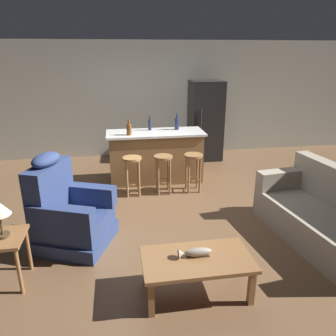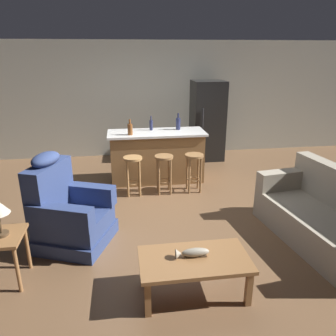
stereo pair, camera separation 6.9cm
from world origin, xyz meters
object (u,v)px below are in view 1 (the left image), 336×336
Objects in this scene: kitchen_island at (156,156)px; bottle_short_amber at (177,123)px; fish_figurine at (195,253)px; refrigerator at (205,121)px; bar_stool_left at (132,169)px; bottle_tall_green at (150,125)px; couch at (326,218)px; bar_stool_right at (193,166)px; bottle_wine_dark at (129,129)px; recliner_near_lamp at (68,213)px; end_table at (1,245)px; coffee_table at (197,263)px; bar_stool_middle at (163,167)px.

bottle_short_amber is at bearing 17.77° from kitchen_island.
refrigerator reaches higher than fish_figurine.
bar_stool_left is at bearing 100.55° from fish_figurine.
bottle_tall_green is at bearing 177.55° from bottle_short_amber.
bottle_short_amber is (0.51, -0.02, 0.02)m from bottle_tall_green.
couch is at bearing -61.07° from bottle_short_amber.
bar_stool_left is at bearing -116.40° from bottle_tall_green.
bottle_wine_dark reaches higher than bar_stool_right.
bar_stool_right is (1.06, 0.00, 0.00)m from bar_stool_left.
bottle_tall_green is (1.28, 2.19, 0.63)m from recliner_near_lamp.
kitchen_island is (1.37, 2.03, 0.06)m from recliner_near_lamp.
end_table is 5.11m from refrigerator.
recliner_near_lamp is 4.26× the size of bottle_wine_dark.
recliner_near_lamp is 4.20m from refrigerator.
bar_stool_right is at bearing 39.63° from end_table.
end_table is at bearing 166.37° from coffee_table.
refrigerator is at bearing 50.52° from end_table.
kitchen_island is 0.79m from bar_stool_left.
bottle_tall_green is (-0.08, 0.16, 0.57)m from kitchen_island.
refrigerator is (-0.61, 3.71, 0.54)m from couch.
bar_stool_left is at bearing 100.80° from coffee_table.
recliner_near_lamp is 2.89m from bottle_short_amber.
kitchen_island is at bearing 89.96° from fish_figurine.
coffee_table is at bearing -18.96° from recliner_near_lamp.
recliner_near_lamp reaches higher than coffee_table.
end_table is at bearing -129.72° from bottle_short_amber.
bar_stool_left reaches higher than coffee_table.
kitchen_island is 2.65× the size of bar_stool_left.
end_table is at bearing -140.37° from bar_stool_right.
bottle_tall_green is at bearing 117.99° from kitchen_island.
bar_stool_middle is 1.00× the size of bar_stool_right.
bottle_wine_dark is (-0.49, -0.16, 0.58)m from kitchen_island.
fish_figurine is 4.58m from refrigerator.
coffee_table is 3.21m from kitchen_island.
bottle_wine_dark is at bearing 60.31° from end_table.
fish_figurine is 2.61m from bar_stool_right.
bottle_wine_dark is (-0.54, 0.47, 0.59)m from bar_stool_middle.
bar_stool_right is at bearing -78.71° from bottle_short_amber.
bottle_short_amber is at bearing 63.89° from bar_stool_middle.
end_table reaches higher than coffee_table.
couch reaches higher than bar_stool_left.
coffee_table is at bearing -59.91° from fish_figurine.
refrigerator is at bearing 73.62° from fish_figurine.
coffee_table is 3.54× the size of bottle_short_amber.
refrigerator is at bearing 37.53° from bottle_wine_dark.
bottle_short_amber is at bearing -128.83° from refrigerator.
bottle_wine_dark reaches higher than fish_figurine.
end_table is (-1.97, 0.48, 0.10)m from coffee_table.
bottle_tall_green is 0.87× the size of bottle_short_amber.
refrigerator is 1.73m from bottle_tall_green.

